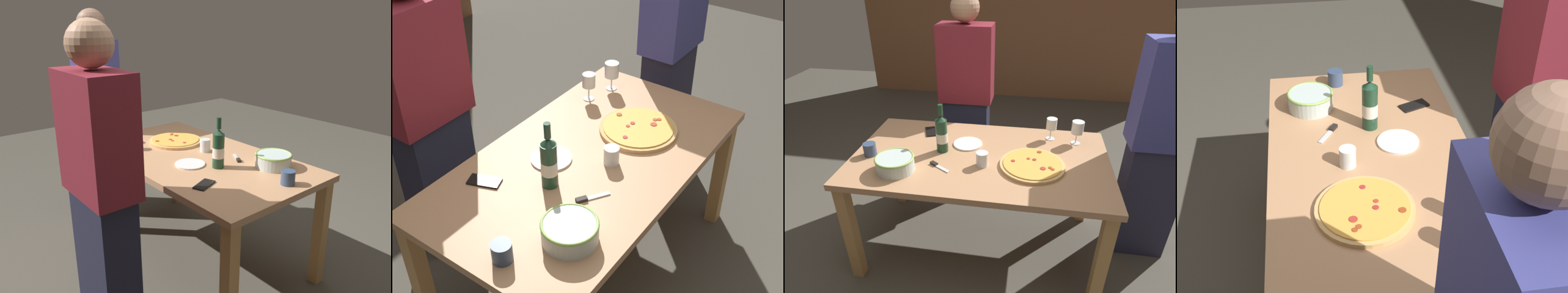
{
  "view_description": "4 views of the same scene",
  "coord_description": "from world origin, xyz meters",
  "views": [
    {
      "loc": [
        -1.9,
        1.56,
        1.64
      ],
      "look_at": [
        0.0,
        0.0,
        0.82
      ],
      "focal_mm": 35.73,
      "sensor_mm": 36.0,
      "label": 1
    },
    {
      "loc": [
        -1.58,
        -1.12,
        2.23
      ],
      "look_at": [
        0.0,
        0.0,
        0.82
      ],
      "focal_mm": 48.14,
      "sensor_mm": 36.0,
      "label": 2
    },
    {
      "loc": [
        0.29,
        -1.79,
        1.83
      ],
      "look_at": [
        0.0,
        0.0,
        0.82
      ],
      "focal_mm": 30.65,
      "sensor_mm": 36.0,
      "label": 3
    },
    {
      "loc": [
        1.78,
        -0.26,
        2.12
      ],
      "look_at": [
        0.0,
        0.0,
        0.82
      ],
      "focal_mm": 47.85,
      "sensor_mm": 36.0,
      "label": 4
    }
  ],
  "objects": [
    {
      "name": "person_host",
      "position": [
        -0.24,
        0.8,
        0.83
      ],
      "size": [
        0.43,
        0.24,
        1.64
      ],
      "rotation": [
        0.0,
        0.0,
        -1.28
      ],
      "color": "#1F2135",
      "rests_on": "ground"
    },
    {
      "name": "side_plate",
      "position": [
        -0.11,
        0.13,
        0.76
      ],
      "size": [
        0.19,
        0.19,
        0.01
      ],
      "primitive_type": "cylinder",
      "color": "white",
      "rests_on": "dining_table"
    },
    {
      "name": "wine_glass_by_bottle",
      "position": [
        0.44,
        0.3,
        0.86
      ],
      "size": [
        0.07,
        0.07,
        0.15
      ],
      "color": "white",
      "rests_on": "dining_table"
    },
    {
      "name": "cell_phone",
      "position": [
        -0.4,
        0.27,
        0.76
      ],
      "size": [
        0.12,
        0.16,
        0.01
      ],
      "primitive_type": "cube",
      "rotation": [
        0.0,
        0.0,
        0.37
      ],
      "color": "black",
      "rests_on": "dining_table"
    },
    {
      "name": "cup_ceramic",
      "position": [
        -0.69,
        -0.1,
        0.79
      ],
      "size": [
        0.08,
        0.08,
        0.08
      ],
      "primitive_type": "cylinder",
      "color": "#344869",
      "rests_on": "dining_table"
    },
    {
      "name": "ground_plane",
      "position": [
        0.0,
        0.0,
        0.0
      ],
      "size": [
        8.0,
        8.0,
        0.0
      ],
      "primitive_type": "plane",
      "color": "#4D493F"
    },
    {
      "name": "cup_amber",
      "position": [
        0.03,
        -0.11,
        0.79
      ],
      "size": [
        0.07,
        0.07,
        0.09
      ],
      "primitive_type": "cylinder",
      "color": "white",
      "rests_on": "dining_table"
    },
    {
      "name": "wine_bottle",
      "position": [
        -0.25,
        0.02,
        0.87
      ],
      "size": [
        0.07,
        0.07,
        0.32
      ],
      "color": "#1A3D27",
      "rests_on": "dining_table"
    },
    {
      "name": "serving_bowl",
      "position": [
        -0.46,
        -0.24,
        0.8
      ],
      "size": [
        0.23,
        0.23,
        0.09
      ],
      "color": "silver",
      "rests_on": "dining_table"
    },
    {
      "name": "pizza",
      "position": [
        0.33,
        -0.08,
        0.76
      ],
      "size": [
        0.39,
        0.39,
        0.03
      ],
      "color": "tan",
      "rests_on": "dining_table"
    },
    {
      "name": "person_guest_left",
      "position": [
        1.1,
        0.16,
        0.87
      ],
      "size": [
        0.41,
        0.24,
        1.7
      ],
      "rotation": [
        0.0,
        0.0,
        -3.0
      ],
      "color": "#26253D",
      "rests_on": "ground"
    },
    {
      "name": "dining_table",
      "position": [
        0.0,
        0.0,
        0.66
      ],
      "size": [
        1.6,
        0.9,
        0.75
      ],
      "color": "tan",
      "rests_on": "ground"
    },
    {
      "name": "pizza_knife",
      "position": [
        -0.23,
        -0.17,
        0.76
      ],
      "size": [
        0.14,
        0.1,
        0.02
      ],
      "color": "silver",
      "rests_on": "dining_table"
    },
    {
      "name": "wine_glass_near_pizza",
      "position": [
        0.61,
        0.27,
        0.86
      ],
      "size": [
        0.08,
        0.08,
        0.16
      ],
      "color": "white",
      "rests_on": "dining_table"
    }
  ]
}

